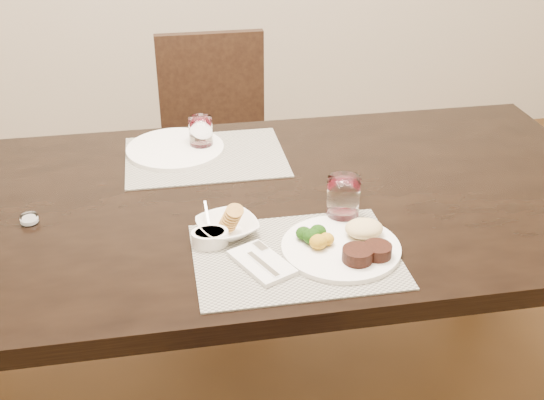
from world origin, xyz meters
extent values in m
cube|color=black|center=(0.00, 0.00, 0.72)|extent=(2.00, 1.00, 0.05)
cube|color=black|center=(0.92, 0.42, 0.35)|extent=(0.08, 0.08, 0.70)
cube|color=black|center=(0.00, 0.85, 0.43)|extent=(0.42, 0.42, 0.04)
cube|color=black|center=(-0.18, 0.67, 0.21)|extent=(0.04, 0.04, 0.41)
cube|color=black|center=(0.18, 0.67, 0.21)|extent=(0.04, 0.04, 0.41)
cube|color=black|center=(-0.18, 1.03, 0.21)|extent=(0.04, 0.04, 0.41)
cube|color=black|center=(0.18, 1.03, 0.21)|extent=(0.04, 0.04, 0.41)
cube|color=black|center=(0.00, 1.04, 0.68)|extent=(0.42, 0.04, 0.45)
cube|color=gray|center=(0.06, -0.29, 0.75)|extent=(0.46, 0.34, 0.00)
cube|color=gray|center=(-0.09, 0.26, 0.75)|extent=(0.46, 0.34, 0.00)
cylinder|color=white|center=(0.17, -0.29, 0.76)|extent=(0.27, 0.27, 0.01)
cylinder|color=black|center=(0.19, -0.35, 0.78)|extent=(0.07, 0.07, 0.03)
cylinder|color=black|center=(0.24, -0.34, 0.78)|extent=(0.06, 0.06, 0.03)
ellipsoid|color=#D2B27E|center=(0.23, -0.25, 0.78)|extent=(0.09, 0.08, 0.04)
ellipsoid|color=#1B480D|center=(0.10, -0.26, 0.78)|extent=(0.04, 0.04, 0.04)
ellipsoid|color=#AF7D16|center=(0.11, -0.29, 0.78)|extent=(0.04, 0.04, 0.03)
cube|color=silver|center=(-0.02, -0.32, 0.76)|extent=(0.15, 0.18, 0.01)
cube|color=white|center=(-0.02, -0.33, 0.77)|extent=(0.06, 0.10, 0.00)
cube|color=white|center=(-0.01, -0.26, 0.77)|extent=(0.04, 0.05, 0.00)
cube|color=white|center=(0.26, -0.23, 0.76)|extent=(0.02, 0.12, 0.00)
cube|color=black|center=(0.26, -0.33, 0.76)|extent=(0.02, 0.09, 0.01)
imported|color=white|center=(-0.08, -0.17, 0.77)|extent=(0.17, 0.17, 0.03)
cylinder|color=#B77F39|center=(-0.08, -0.17, 0.79)|extent=(0.04, 0.05, 0.04)
cylinder|color=white|center=(-0.12, -0.21, 0.77)|extent=(0.09, 0.09, 0.03)
cylinder|color=#0D3C11|center=(-0.12, -0.21, 0.78)|extent=(0.07, 0.07, 0.01)
cube|color=white|center=(-0.12, -0.15, 0.80)|extent=(0.01, 0.06, 0.04)
cylinder|color=white|center=(0.21, -0.15, 0.81)|extent=(0.08, 0.08, 0.11)
cylinder|color=#34040A|center=(0.21, -0.15, 0.77)|extent=(0.07, 0.07, 0.03)
cylinder|color=white|center=(-0.18, 0.31, 0.76)|extent=(0.29, 0.29, 0.01)
cylinder|color=white|center=(-0.10, 0.32, 0.80)|extent=(0.07, 0.07, 0.10)
cylinder|color=#34040A|center=(-0.10, 0.32, 0.77)|extent=(0.06, 0.06, 0.02)
cylinder|color=white|center=(-0.55, -0.03, 0.76)|extent=(0.04, 0.04, 0.02)
cylinder|color=white|center=(-0.55, -0.03, 0.76)|extent=(0.03, 0.03, 0.01)
camera|label=1|loc=(-0.22, -1.54, 1.62)|focal=45.00mm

